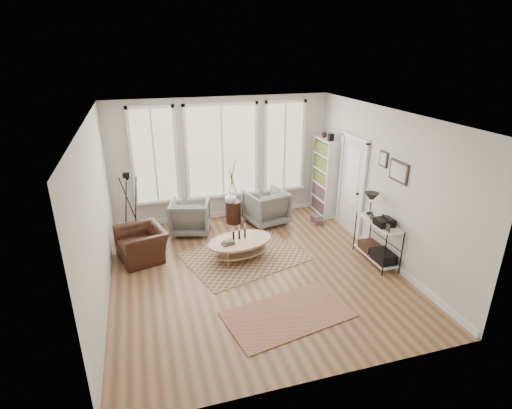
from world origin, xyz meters
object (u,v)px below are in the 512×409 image
object	(u,v)px
low_shelf	(377,237)
side_table	(233,194)
accent_chair	(142,244)
armchair_left	(190,216)
coffee_table	(240,244)
armchair_right	(266,207)
bookcase	(325,177)

from	to	relation	value
low_shelf	side_table	size ratio (longest dim) A/B	0.86
accent_chair	armchair_left	bearing A→B (deg)	114.73
side_table	accent_chair	size ratio (longest dim) A/B	1.57
low_shelf	coffee_table	xyz separation A→B (m)	(-2.53, 0.83, -0.19)
armchair_left	side_table	xyz separation A→B (m)	(1.05, 0.25, 0.34)
armchair_right	accent_chair	xyz separation A→B (m)	(-2.87, -0.93, -0.09)
bookcase	side_table	size ratio (longest dim) A/B	1.36
low_shelf	accent_chair	size ratio (longest dim) A/B	1.35
low_shelf	armchair_left	xyz separation A→B (m)	(-3.30, 2.33, -0.12)
coffee_table	side_table	xyz separation A→B (m)	(0.29, 1.75, 0.41)
armchair_right	bookcase	bearing A→B (deg)	173.00
coffee_table	side_table	size ratio (longest dim) A/B	0.96
accent_chair	bookcase	bearing A→B (deg)	88.43
low_shelf	accent_chair	distance (m)	4.60
bookcase	armchair_left	xyz separation A→B (m)	(-3.35, -0.19, -0.56)
armchair_left	armchair_right	bearing A→B (deg)	-165.05
coffee_table	armchair_left	bearing A→B (deg)	116.97
bookcase	armchair_left	bearing A→B (deg)	-176.70
accent_chair	coffee_table	bearing A→B (deg)	56.99
armchair_right	side_table	bearing A→B (deg)	-32.15
bookcase	accent_chair	world-z (taller)	bookcase
armchair_left	bookcase	bearing A→B (deg)	-161.94
coffee_table	accent_chair	world-z (taller)	accent_chair
coffee_table	armchair_right	bearing A→B (deg)	55.71
side_table	low_shelf	bearing A→B (deg)	-48.92
low_shelf	side_table	bearing A→B (deg)	131.08
armchair_right	accent_chair	distance (m)	3.02
bookcase	armchair_left	size ratio (longest dim) A/B	2.39
armchair_right	low_shelf	bearing A→B (deg)	109.05
accent_chair	side_table	bearing A→B (deg)	103.13
armchair_left	accent_chair	world-z (taller)	armchair_left
bookcase	coffee_table	xyz separation A→B (m)	(-2.59, -1.69, -0.63)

